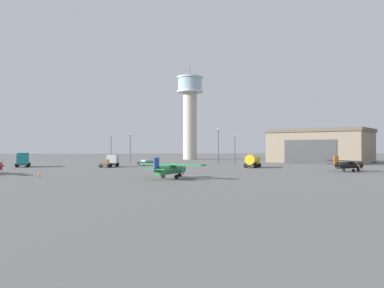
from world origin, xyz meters
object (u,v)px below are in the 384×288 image
Objects in this scene: light_post_west at (218,143)px; airplane_green at (170,169)px; light_post_centre at (235,146)px; light_post_north at (130,145)px; truck_flatbed_silver at (111,161)px; truck_fuel_tanker_yellow at (252,160)px; light_post_east at (111,145)px; control_tower at (190,108)px; car_black at (147,162)px; traffic_cone_near_left at (39,174)px; airplane_black at (349,164)px; truck_box_teal at (23,159)px.

airplane_green is at bearing -106.31° from light_post_west.
light_post_north is at bearing 154.62° from light_post_centre.
truck_flatbed_silver is 1.05× the size of truck_fuel_tanker_yellow.
truck_flatbed_silver is 32.77m from light_post_centre.
light_post_north reaches higher than light_post_east.
car_black is (-13.26, -42.34, -17.88)m from control_tower.
car_black reaches higher than traffic_cone_near_left.
truck_flatbed_silver is at bearing -112.99° from control_tower.
light_post_north is at bearing -127.61° from control_tower.
truck_fuel_tanker_yellow is at bearing 29.07° from traffic_cone_near_left.
airplane_black is 62.77m from light_post_north.
light_post_west is (26.36, 12.04, 4.34)m from truck_flatbed_silver.
truck_flatbed_silver reaches higher than traffic_cone_near_left.
airplane_green is 46.90m from light_post_centre.
control_tower is at bearing 86.77° from airplane_black.
airplane_green reaches higher than truck_fuel_tanker_yellow.
light_post_east is 12.57× the size of traffic_cone_near_left.
control_tower is 83.99m from airplane_green.
light_post_east is at bearing -135.12° from control_tower.
airplane_green is 1.01× the size of light_post_west.
truck_fuel_tanker_yellow is at bearing -79.03° from control_tower.
truck_fuel_tanker_yellow is 0.72× the size of light_post_east.
truck_flatbed_silver is (-46.41, 19.39, -0.07)m from airplane_black.
truck_flatbed_silver is 9.47× the size of traffic_cone_near_left.
control_tower is 5.67× the size of truck_fuel_tanker_yellow.
truck_box_teal is at bearing 139.38° from airplane_black.
truck_flatbed_silver is 0.79× the size of light_post_centre.
airplane_black is 20.63m from truck_fuel_tanker_yellow.
light_post_centre is (9.61, -38.38, -13.80)m from control_tower.
airplane_green is 39.93m from car_black.
light_post_east is 51.77m from traffic_cone_near_left.
light_post_west reaches higher than light_post_north.
light_post_west reaches higher than airplane_green.
light_post_north is at bearing 44.51° from airplane_green.
light_post_east is (-24.69, -24.60, -13.61)m from control_tower.
light_post_east is 36.97m from light_post_centre.
traffic_cone_near_left is (-37.70, -37.66, -4.49)m from light_post_centre.
light_post_west reaches higher than light_post_centre.
control_tower is at bearing 104.06° from light_post_centre.
truck_fuel_tanker_yellow is (18.21, 27.31, 0.16)m from airplane_green.
car_black is 19.85m from light_post_west.
control_tower reaches higher than airplane_green.
light_post_centre is (50.57, 10.04, 3.04)m from truck_box_teal.
light_post_centre is 12.04× the size of traffic_cone_near_left.
light_post_west is 32.70m from light_post_east.
traffic_cone_near_left is (-33.45, -38.57, -5.32)m from light_post_west.
light_post_east reaches higher than truck_fuel_tanker_yellow.
light_post_east is at bearing 178.22° from light_post_north.
truck_fuel_tanker_yellow is at bearing -0.52° from airplane_green.
control_tower is 58.11m from truck_fuel_tanker_yellow.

